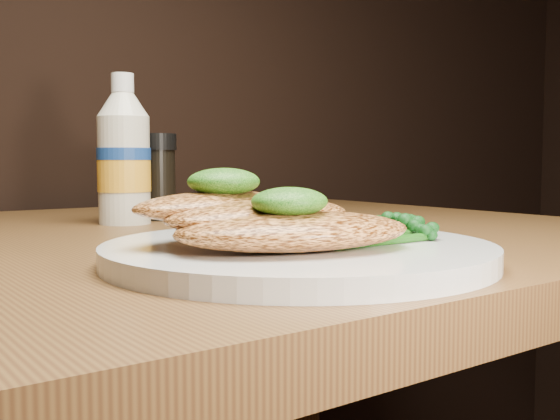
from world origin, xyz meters
TOP-DOWN VIEW (x-y plane):
  - plate at (0.07, 0.81)m, footprint 0.29×0.29m
  - chicken_front at (0.04, 0.77)m, footprint 0.19×0.13m
  - chicken_mid at (0.04, 0.81)m, footprint 0.17×0.10m
  - chicken_back at (0.02, 0.84)m, footprint 0.15×0.09m
  - pesto_front at (0.04, 0.77)m, footprint 0.06×0.05m
  - pesto_back at (0.02, 0.84)m, footprint 0.06×0.06m
  - broccolini_bundle at (0.12, 0.79)m, footprint 0.14×0.11m
  - mayo_bottle at (0.08, 1.16)m, footprint 0.08×0.08m
  - pepper_grinder at (0.14, 1.19)m, footprint 0.05×0.05m

SIDE VIEW (x-z plane):
  - plate at x=0.07m, z-range 0.75..0.77m
  - broccolini_bundle at x=0.12m, z-range 0.77..0.79m
  - chicken_front at x=0.04m, z-range 0.77..0.79m
  - chicken_mid at x=0.04m, z-range 0.77..0.80m
  - chicken_back at x=0.02m, z-range 0.78..0.80m
  - pesto_front at x=0.04m, z-range 0.79..0.81m
  - pepper_grinder at x=0.14m, z-range 0.75..0.86m
  - pesto_back at x=0.02m, z-range 0.80..0.82m
  - mayo_bottle at x=0.08m, z-range 0.75..0.93m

